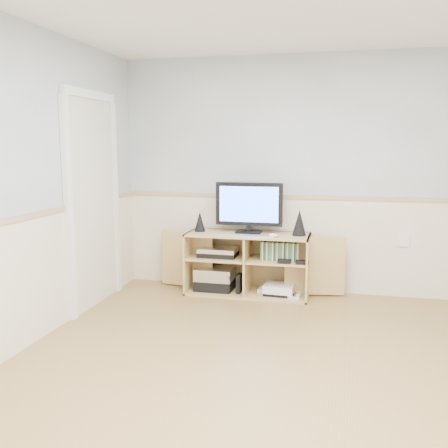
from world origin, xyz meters
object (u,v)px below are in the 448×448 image
Objects in this scene: game_consoles at (278,289)px; keyboard at (259,236)px; media_cabinet at (249,262)px; monitor at (249,206)px.

keyboard is at bearing -146.22° from game_consoles.
keyboard is (0.14, -0.20, 0.32)m from media_cabinet.
monitor reaches higher than game_consoles.
game_consoles is at bearing 27.57° from keyboard.
keyboard is 0.66× the size of game_consoles.
media_cabinet is 6.75× the size of keyboard.
monitor reaches higher than keyboard.
media_cabinet is 2.85× the size of monitor.
media_cabinet is 0.61m from monitor.
media_cabinet is 0.40m from keyboard.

